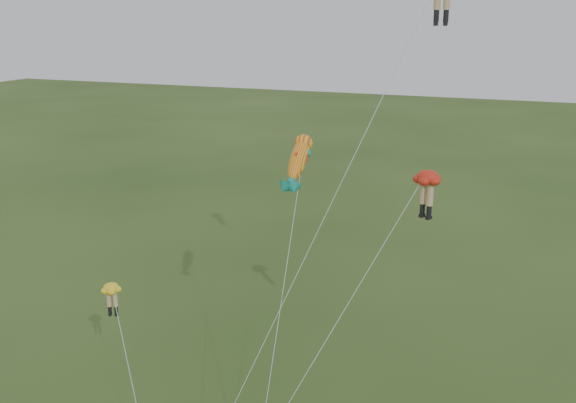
% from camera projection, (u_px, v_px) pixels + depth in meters
% --- Properties ---
extents(legs_kite_red_mid, '(7.57, 9.75, 14.09)m').
position_uv_depth(legs_kite_red_mid, '(424.00, 187.00, 29.24)').
color(legs_kite_red_mid, red).
rests_on(legs_kite_red_mid, ground).
extents(legs_kite_yellow, '(5.53, 4.86, 8.97)m').
position_uv_depth(legs_kite_yellow, '(113.00, 300.00, 29.57)').
color(legs_kite_yellow, yellow).
rests_on(legs_kite_yellow, ground).
extents(fish_kite, '(1.01, 7.32, 15.75)m').
position_uv_depth(fish_kite, '(299.00, 160.00, 29.58)').
color(fish_kite, yellow).
rests_on(fish_kite, ground).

